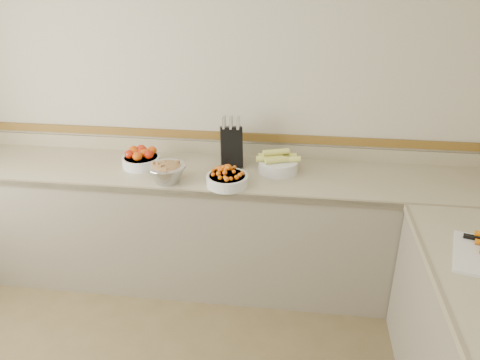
# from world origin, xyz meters

# --- Properties ---
(back_wall) EXTENTS (4.00, 0.00, 4.00)m
(back_wall) POSITION_xyz_m (0.00, 2.00, 1.30)
(back_wall) COLOR #B8B198
(back_wall) RESTS_ON ground_plane
(counter_back) EXTENTS (4.00, 0.65, 1.08)m
(counter_back) POSITION_xyz_m (0.00, 1.68, 0.45)
(counter_back) COLOR #9B9271
(counter_back) RESTS_ON ground_plane
(knife_block) EXTENTS (0.19, 0.21, 0.37)m
(knife_block) POSITION_xyz_m (0.23, 1.80, 1.05)
(knife_block) COLOR black
(knife_block) RESTS_ON counter_back
(tomato_bowl) EXTENTS (0.27, 0.27, 0.13)m
(tomato_bowl) POSITION_xyz_m (-0.40, 1.70, 0.96)
(tomato_bowl) COLOR silver
(tomato_bowl) RESTS_ON counter_back
(cherry_tomato_bowl) EXTENTS (0.27, 0.27, 0.15)m
(cherry_tomato_bowl) POSITION_xyz_m (0.25, 1.47, 0.95)
(cherry_tomato_bowl) COLOR silver
(cherry_tomato_bowl) RESTS_ON counter_back
(corn_bowl) EXTENTS (0.31, 0.28, 0.16)m
(corn_bowl) POSITION_xyz_m (0.57, 1.73, 0.96)
(corn_bowl) COLOR silver
(corn_bowl) RESTS_ON counter_back
(rhubarb_bowl) EXTENTS (0.26, 0.26, 0.14)m
(rhubarb_bowl) POSITION_xyz_m (-0.15, 1.47, 0.97)
(rhubarb_bowl) COLOR #B2B2BA
(rhubarb_bowl) RESTS_ON counter_back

